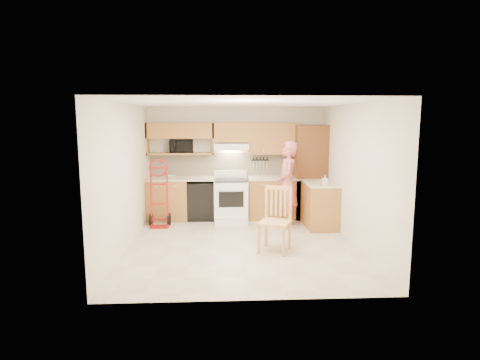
{
  "coord_description": "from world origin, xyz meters",
  "views": [
    {
      "loc": [
        -0.38,
        -6.95,
        2.23
      ],
      "look_at": [
        0.0,
        0.5,
        1.1
      ],
      "focal_mm": 30.08,
      "sensor_mm": 36.0,
      "label": 1
    }
  ],
  "objects": [
    {
      "name": "range",
      "position": [
        -0.14,
        1.73,
        0.54
      ],
      "size": [
        0.74,
        0.97,
        1.09
      ],
      "primitive_type": null,
      "color": "white",
      "rests_on": "ground"
    },
    {
      "name": "ceiling",
      "position": [
        0.0,
        0.0,
        2.51
      ],
      "size": [
        4.0,
        4.5,
        0.02
      ],
      "primitive_type": "cube",
      "color": "white",
      "rests_on": "ground"
    },
    {
      "name": "lower_cab_left",
      "position": [
        -1.55,
        1.95,
        0.45
      ],
      "size": [
        0.9,
        0.6,
        0.9
      ],
      "primitive_type": "cube",
      "color": "olive",
      "rests_on": "ground"
    },
    {
      "name": "wall_back",
      "position": [
        0.0,
        2.26,
        1.25
      ],
      "size": [
        4.0,
        0.02,
        2.5
      ],
      "primitive_type": "cube",
      "color": "beige",
      "rests_on": "ground"
    },
    {
      "name": "wall_front",
      "position": [
        0.0,
        -2.26,
        1.25
      ],
      "size": [
        4.0,
        0.02,
        2.5
      ],
      "primitive_type": "cube",
      "color": "beige",
      "rests_on": "ground"
    },
    {
      "name": "soap_bottle",
      "position": [
        1.7,
        0.8,
        1.04
      ],
      "size": [
        0.1,
        0.1,
        0.2
      ],
      "primitive_type": "imported",
      "rotation": [
        0.0,
        0.0,
        0.13
      ],
      "color": "white",
      "rests_on": "countertop_return"
    },
    {
      "name": "dishwasher",
      "position": [
        -0.8,
        1.95,
        0.42
      ],
      "size": [
        0.6,
        0.6,
        0.85
      ],
      "primitive_type": "cube",
      "color": "black",
      "rests_on": "ground"
    },
    {
      "name": "knife_strip",
      "position": [
        0.55,
        2.21,
        1.24
      ],
      "size": [
        0.4,
        0.05,
        0.29
      ],
      "primitive_type": null,
      "color": "black",
      "rests_on": "backsplash"
    },
    {
      "name": "bowl",
      "position": [
        -1.45,
        1.95,
        0.97
      ],
      "size": [
        0.25,
        0.25,
        0.05
      ],
      "primitive_type": "imported",
      "rotation": [
        0.0,
        0.0,
        -0.17
      ],
      "color": "white",
      "rests_on": "countertop_left"
    },
    {
      "name": "person",
      "position": [
        1.01,
        1.16,
        0.9
      ],
      "size": [
        0.48,
        0.69,
        1.79
      ],
      "primitive_type": "imported",
      "rotation": [
        0.0,
        0.0,
        -1.65
      ],
      "color": "#CC6061",
      "rests_on": "ground"
    },
    {
      "name": "backsplash",
      "position": [
        0.0,
        2.23,
        1.2
      ],
      "size": [
        3.92,
        0.03,
        0.55
      ],
      "primitive_type": "cube",
      "color": "beige",
      "rests_on": "wall_back"
    },
    {
      "name": "range_hood",
      "position": [
        -0.12,
        2.02,
        1.63
      ],
      "size": [
        0.76,
        0.46,
        0.14
      ],
      "primitive_type": "cube",
      "color": "white",
      "rests_on": "wall_back"
    },
    {
      "name": "hand_truck",
      "position": [
        -1.65,
        1.34,
        0.64
      ],
      "size": [
        0.52,
        0.48,
        1.28
      ],
      "primitive_type": null,
      "rotation": [
        0.0,
        0.0,
        0.04
      ],
      "color": "#B01712",
      "rests_on": "ground"
    },
    {
      "name": "dining_chair",
      "position": [
        0.54,
        -0.39,
        0.55
      ],
      "size": [
        0.66,
        0.69,
        1.09
      ],
      "primitive_type": null,
      "rotation": [
        0.0,
        0.0,
        -0.41
      ],
      "color": "tan",
      "rests_on": "ground"
    },
    {
      "name": "upper_cab_left",
      "position": [
        -1.25,
        2.08,
        1.98
      ],
      "size": [
        1.5,
        0.33,
        0.34
      ],
      "primitive_type": "cube",
      "color": "olive",
      "rests_on": "wall_back"
    },
    {
      "name": "upper_cab_center",
      "position": [
        -0.12,
        2.08,
        1.94
      ],
      "size": [
        0.76,
        0.33,
        0.44
      ],
      "primitive_type": "cube",
      "color": "olive",
      "rests_on": "wall_back"
    },
    {
      "name": "microwave",
      "position": [
        -1.23,
        2.08,
        1.63
      ],
      "size": [
        0.54,
        0.38,
        0.29
      ],
      "primitive_type": "imported",
      "rotation": [
        0.0,
        0.0,
        0.06
      ],
      "color": "black",
      "rests_on": "upper_shelf_mw"
    },
    {
      "name": "floor",
      "position": [
        0.0,
        0.0,
        -0.01
      ],
      "size": [
        4.0,
        4.5,
        0.02
      ],
      "primitive_type": "cube",
      "color": "beige",
      "rests_on": "ground"
    },
    {
      "name": "wall_right",
      "position": [
        2.01,
        0.0,
        1.25
      ],
      "size": [
        0.02,
        4.5,
        2.5
      ],
      "primitive_type": "cube",
      "color": "beige",
      "rests_on": "ground"
    },
    {
      "name": "wall_left",
      "position": [
        -2.01,
        0.0,
        1.25
      ],
      "size": [
        0.02,
        4.5,
        2.5
      ],
      "primitive_type": "cube",
      "color": "beige",
      "rests_on": "ground"
    },
    {
      "name": "upper_shelf_mw",
      "position": [
        -1.25,
        2.08,
        1.47
      ],
      "size": [
        1.5,
        0.33,
        0.04
      ],
      "primitive_type": "cube",
      "color": "olive",
      "rests_on": "wall_back"
    },
    {
      "name": "upper_cab_right",
      "position": [
        0.83,
        2.08,
        1.8
      ],
      "size": [
        1.14,
        0.33,
        0.7
      ],
      "primitive_type": "cube",
      "color": "olive",
      "rests_on": "wall_back"
    },
    {
      "name": "cab_return_right",
      "position": [
        1.7,
        1.15,
        0.45
      ],
      "size": [
        0.6,
        1.0,
        0.9
      ],
      "primitive_type": "cube",
      "color": "olive",
      "rests_on": "ground"
    },
    {
      "name": "pantry_tall",
      "position": [
        1.65,
        1.95,
        1.05
      ],
      "size": [
        0.7,
        0.6,
        2.1
      ],
      "primitive_type": "cube",
      "color": "brown",
      "rests_on": "ground"
    },
    {
      "name": "countertop_left",
      "position": [
        -1.25,
        1.95,
        0.92
      ],
      "size": [
        1.5,
        0.63,
        0.04
      ],
      "primitive_type": "cube",
      "color": "beige",
      "rests_on": "lower_cab_left"
    },
    {
      "name": "countertop_right",
      "position": [
        0.83,
        1.95,
        0.92
      ],
      "size": [
        1.14,
        0.63,
        0.04
      ],
      "primitive_type": "cube",
      "color": "beige",
      "rests_on": "lower_cab_right"
    },
    {
      "name": "countertop_return",
      "position": [
        1.7,
        1.15,
        0.92
      ],
      "size": [
        0.63,
        1.0,
        0.04
      ],
      "primitive_type": "cube",
      "color": "beige",
      "rests_on": "cab_return_right"
    },
    {
      "name": "lower_cab_right",
      "position": [
        0.83,
        1.95,
        0.45
      ],
      "size": [
        1.14,
        0.6,
        0.9
      ],
      "primitive_type": "cube",
      "color": "olive",
      "rests_on": "ground"
    }
  ]
}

